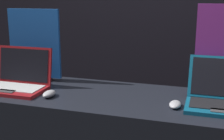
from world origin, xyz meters
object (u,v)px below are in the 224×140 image
Objects in this scene: laptop_front at (18,80)px; mouse_back at (175,104)px; laptop_back at (221,96)px; promo_stand_back at (223,53)px; mouse_front at (49,94)px; promo_stand_front at (35,47)px.

laptop_front reaches higher than mouse_back.
laptop_back is at bearing 2.68° from laptop_front.
mouse_back is 0.21× the size of promo_stand_back.
mouse_front is 0.20× the size of promo_stand_back.
promo_stand_back is at bearing 11.50° from laptop_front.
promo_stand_back is at bearing 50.96° from mouse_back.
mouse_back is (-0.22, -0.09, -0.04)m from laptop_back.
promo_stand_back is (1.17, 0.24, 0.19)m from laptop_front.
promo_stand_front reaches higher than mouse_front.
laptop_back is (0.92, 0.14, 0.04)m from mouse_front.
mouse_front is 0.70m from mouse_back.
promo_stand_back reaches higher than laptop_front.
promo_stand_back is (1.17, 0.02, 0.02)m from promo_stand_front.
mouse_back is 0.42m from promo_stand_back.
laptop_back is at bearing -90.00° from promo_stand_back.
mouse_front is at bearing -176.06° from mouse_back.
mouse_back is at bearing 3.94° from mouse_front.
laptop_front is at bearing 162.42° from mouse_front.
laptop_front reaches higher than laptop_back.
promo_stand_front is 1.20m from laptop_back.
promo_stand_front is 1.38× the size of laptop_back.
laptop_back is 0.24m from mouse_back.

